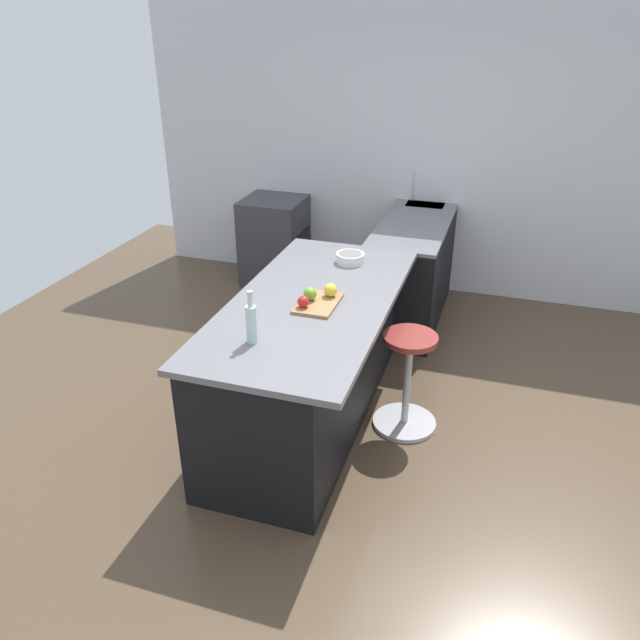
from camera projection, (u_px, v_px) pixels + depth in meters
name	position (u px, v px, depth m)	size (l,w,h in m)	color
ground_plane	(341.00, 433.00, 4.23)	(7.17, 7.17, 0.00)	brown
interior_partition_left	(421.00, 152.00, 5.90)	(0.12, 5.52, 2.73)	silver
sink_cabinet	(419.00, 254.00, 5.99)	(2.30, 0.60, 1.19)	black
oven_range	(275.00, 240.00, 6.41)	(0.60, 0.61, 0.88)	#38383D
kitchen_island	(306.00, 360.00, 4.18)	(2.12, 0.99, 0.94)	black
stool_by_window	(407.00, 384.00, 4.17)	(0.44, 0.44, 0.71)	#B7B7BC
cutting_board	(318.00, 303.00, 3.88)	(0.36, 0.24, 0.02)	olive
apple_red	(303.00, 302.00, 3.80)	(0.07, 0.07, 0.07)	red
apple_yellow	(331.00, 290.00, 3.93)	(0.09, 0.09, 0.09)	gold
apple_green	(310.00, 294.00, 3.89)	(0.08, 0.08, 0.08)	#609E2D
water_bottle	(251.00, 323.00, 3.40)	(0.06, 0.06, 0.31)	silver
fruit_bowl	(350.00, 257.00, 4.51)	(0.21, 0.21, 0.07)	silver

